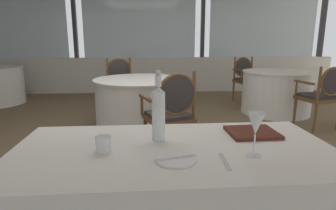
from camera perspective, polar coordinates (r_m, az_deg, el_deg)
name	(u,v)px	position (r m, az deg, el deg)	size (l,w,h in m)	color
ground_plane	(136,151)	(3.36, -6.35, -9.14)	(13.40, 13.40, 0.00)	#756047
window_wall_far	(140,47)	(6.99, -5.61, 11.61)	(9.65, 0.14, 2.77)	silver
side_plate	(176,159)	(1.28, 1.57, -10.82)	(0.19, 0.19, 0.01)	white
butter_knife	(176,158)	(1.28, 1.57, -10.61)	(0.19, 0.02, 0.00)	silver
dinner_fork	(225,161)	(1.29, 11.38, -11.05)	(0.17, 0.02, 0.00)	silver
water_bottle	(159,112)	(1.49, -1.92, -1.36)	(0.07, 0.07, 0.37)	white
wine_glass	(256,125)	(1.33, 17.25, -3.79)	(0.08, 0.08, 0.21)	white
water_tumbler	(103,144)	(1.40, -12.88, -7.65)	(0.07, 0.07, 0.08)	white
menu_book	(252,132)	(1.68, 16.55, -5.32)	(0.27, 0.23, 0.02)	#512319
background_table_0	(141,105)	(4.01, -5.52, 0.06)	(1.28, 1.28, 0.74)	white
dining_chair_0_0	(121,82)	(5.00, -9.40, 4.61)	(0.63, 0.58, 0.96)	brown
dining_chair_0_1	(172,109)	(3.00, 0.78, -0.76)	(0.63, 0.58, 0.95)	brown
background_table_1	(276,92)	(5.31, 20.91, 2.43)	(1.19, 1.19, 0.74)	white
dining_chair_1_0	(246,76)	(6.12, 15.36, 5.72)	(0.60, 0.55, 0.92)	brown
dining_chair_1_1	(323,92)	(4.53, 28.73, 2.23)	(0.60, 0.55, 0.92)	brown
dining_chair_2_1	(7,71)	(7.66, -29.61, 6.00)	(0.58, 0.52, 0.95)	brown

